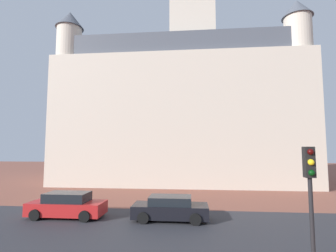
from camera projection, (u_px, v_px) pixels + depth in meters
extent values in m
plane|color=brown|center=(162.00, 223.00, 13.82)|extent=(120.00, 120.00, 0.00)
cube|color=#2D2D33|center=(159.00, 231.00, 12.51)|extent=(120.00, 8.71, 0.00)
cube|color=beige|center=(181.00, 125.00, 32.90)|extent=(28.79, 14.37, 14.53)
cube|color=#4C515B|center=(181.00, 62.00, 33.66)|extent=(26.49, 13.22, 2.40)
cube|color=beige|center=(193.00, 71.00, 33.40)|extent=(5.75, 5.75, 28.98)
cylinder|color=beige|center=(67.00, 105.00, 28.64)|extent=(2.80, 2.80, 18.27)
cone|color=#4C515B|center=(70.00, 20.00, 29.55)|extent=(3.20, 3.20, 2.00)
cylinder|color=beige|center=(301.00, 101.00, 26.22)|extent=(2.80, 2.80, 18.27)
cone|color=#4C515B|center=(297.00, 9.00, 27.13)|extent=(3.20, 3.20, 2.00)
cube|color=red|center=(67.00, 208.00, 15.01)|extent=(4.48, 1.70, 0.75)
cube|color=black|center=(67.00, 197.00, 15.06)|extent=(2.51, 1.50, 0.54)
cylinder|color=black|center=(96.00, 209.00, 15.69)|extent=(0.64, 0.22, 0.64)
cylinder|color=black|center=(85.00, 216.00, 14.00)|extent=(0.64, 0.22, 0.64)
cylinder|color=black|center=(51.00, 208.00, 15.97)|extent=(0.64, 0.22, 0.64)
cylinder|color=black|center=(35.00, 215.00, 14.28)|extent=(0.64, 0.22, 0.64)
cube|color=black|center=(170.00, 211.00, 14.42)|extent=(4.33, 1.72, 0.72)
cube|color=black|center=(170.00, 200.00, 14.47)|extent=(2.43, 1.51, 0.47)
cylinder|color=black|center=(195.00, 211.00, 15.12)|extent=(0.64, 0.22, 0.64)
cylinder|color=black|center=(195.00, 219.00, 13.41)|extent=(0.64, 0.22, 0.64)
cylinder|color=black|center=(148.00, 210.00, 15.38)|extent=(0.64, 0.22, 0.64)
cylinder|color=black|center=(143.00, 218.00, 13.68)|extent=(0.64, 0.22, 0.64)
cylinder|color=black|center=(313.00, 236.00, 7.12)|extent=(0.12, 0.12, 3.28)
cube|color=black|center=(309.00, 162.00, 7.31)|extent=(0.28, 0.24, 0.90)
sphere|color=#390606|center=(310.00, 152.00, 7.21)|extent=(0.18, 0.18, 0.18)
sphere|color=yellow|center=(311.00, 162.00, 7.18)|extent=(0.18, 0.18, 0.18)
sphere|color=#06330C|center=(312.00, 173.00, 7.15)|extent=(0.18, 0.18, 0.18)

